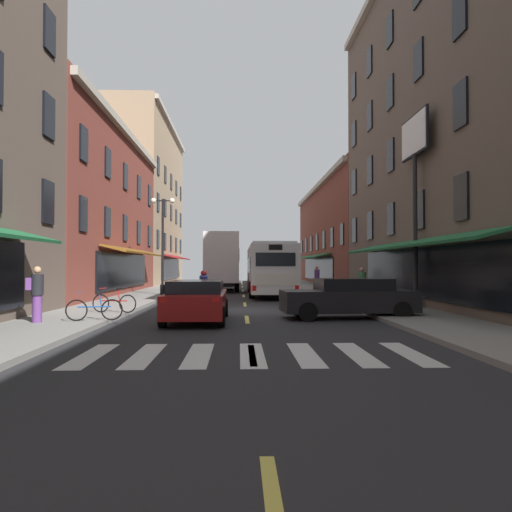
% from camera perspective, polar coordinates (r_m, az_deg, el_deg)
% --- Properties ---
extents(ground_plane, '(34.80, 80.00, 0.10)m').
position_cam_1_polar(ground_plane, '(20.02, -1.24, -6.60)').
color(ground_plane, '#28282B').
extents(lane_centre_dashes, '(0.14, 73.90, 0.01)m').
position_cam_1_polar(lane_centre_dashes, '(19.76, -1.23, -6.52)').
color(lane_centre_dashes, '#DBCC4C').
rests_on(lane_centre_dashes, ground).
extents(crosswalk_near, '(7.10, 2.80, 0.01)m').
position_cam_1_polar(crosswalk_near, '(10.10, -0.47, -11.64)').
color(crosswalk_near, silver).
rests_on(crosswalk_near, ground).
extents(sidewalk_left, '(3.00, 80.00, 0.14)m').
position_cam_1_polar(sidewalk_left, '(20.78, -17.82, -6.01)').
color(sidewalk_left, gray).
rests_on(sidewalk_left, ground).
extents(sidewalk_right, '(3.00, 80.00, 0.14)m').
position_cam_1_polar(sidewalk_right, '(20.93, 15.22, -6.00)').
color(sidewalk_right, gray).
rests_on(sidewalk_right, ground).
extents(billboard_sign, '(0.40, 2.82, 8.01)m').
position_cam_1_polar(billboard_sign, '(21.39, 18.39, 10.81)').
color(billboard_sign, black).
rests_on(billboard_sign, sidewalk_right).
extents(transit_bus, '(2.69, 11.48, 3.16)m').
position_cam_1_polar(transit_bus, '(30.32, 1.58, -1.53)').
color(transit_bus, white).
rests_on(transit_bus, ground).
extents(box_truck, '(2.61, 7.62, 4.16)m').
position_cam_1_polar(box_truck, '(35.30, -4.09, -0.75)').
color(box_truck, black).
rests_on(box_truck, ground).
extents(sedan_near, '(1.99, 4.29, 1.28)m').
position_cam_1_polar(sedan_near, '(45.20, -3.84, -2.68)').
color(sedan_near, '#515154').
rests_on(sedan_near, ground).
extents(sedan_mid, '(4.75, 2.17, 1.40)m').
position_cam_1_polar(sedan_mid, '(17.18, 11.03, -4.90)').
color(sedan_mid, black).
rests_on(sedan_mid, ground).
extents(sedan_far, '(1.99, 4.41, 1.36)m').
position_cam_1_polar(sedan_far, '(15.96, -7.09, -5.24)').
color(sedan_far, maroon).
rests_on(sedan_far, ground).
extents(motorcycle_rider, '(0.62, 2.07, 1.66)m').
position_cam_1_polar(motorcycle_rider, '(20.21, -6.25, -4.39)').
color(motorcycle_rider, black).
rests_on(motorcycle_rider, ground).
extents(bicycle_near, '(1.70, 0.48, 0.91)m').
position_cam_1_polar(bicycle_near, '(15.73, -18.68, -6.00)').
color(bicycle_near, black).
rests_on(bicycle_near, sidewalk_left).
extents(bicycle_mid, '(1.68, 0.54, 0.91)m').
position_cam_1_polar(bicycle_mid, '(18.23, -16.52, -5.34)').
color(bicycle_mid, black).
rests_on(bicycle_mid, sidewalk_left).
extents(pedestrian_near, '(0.53, 0.42, 1.69)m').
position_cam_1_polar(pedestrian_near, '(15.85, -24.69, -4.00)').
color(pedestrian_near, '#66387F').
rests_on(pedestrian_near, sidewalk_left).
extents(pedestrian_mid, '(0.36, 0.36, 1.70)m').
position_cam_1_polar(pedestrian_mid, '(33.69, 7.28, -2.59)').
color(pedestrian_mid, '#33663F').
rests_on(pedestrian_mid, sidewalk_right).
extents(pedestrian_far, '(0.36, 0.36, 1.64)m').
position_cam_1_polar(pedestrian_far, '(22.85, 12.51, -3.32)').
color(pedestrian_far, black).
rests_on(pedestrian_far, sidewalk_right).
extents(street_lamp_twin, '(1.42, 0.32, 5.74)m').
position_cam_1_polar(street_lamp_twin, '(28.88, -11.06, 1.74)').
color(street_lamp_twin, black).
rests_on(street_lamp_twin, sidewalk_left).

